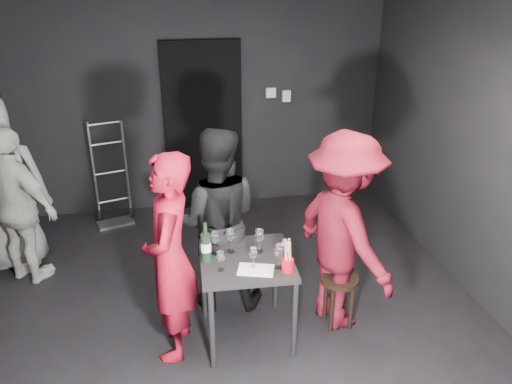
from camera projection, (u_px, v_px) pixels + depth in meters
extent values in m
cube|color=black|center=(235.00, 320.00, 4.39)|extent=(4.50, 5.00, 0.02)
cube|color=black|center=(202.00, 103.00, 6.09)|extent=(4.50, 0.04, 2.70)
cube|color=black|center=(494.00, 159.00, 4.24)|extent=(0.04, 5.00, 2.70)
cube|color=black|center=(203.00, 128.00, 6.16)|extent=(0.95, 0.10, 2.10)
cube|color=#B7B7B2|center=(271.00, 92.00, 6.16)|extent=(0.12, 0.06, 0.12)
cube|color=#B7B7B2|center=(286.00, 96.00, 6.21)|extent=(0.10, 0.06, 0.14)
cylinder|color=#B2B2B7|center=(94.00, 174.00, 5.90)|extent=(0.03, 0.03, 1.25)
cylinder|color=#B2B2B7|center=(127.00, 171.00, 5.97)|extent=(0.03, 0.03, 1.25)
cube|color=#B2B2B7|center=(116.00, 223.00, 6.07)|extent=(0.42, 0.23, 0.03)
cylinder|color=black|center=(100.00, 214.00, 6.15)|extent=(0.04, 0.16, 0.16)
cylinder|color=black|center=(131.00, 211.00, 6.21)|extent=(0.04, 0.16, 0.16)
cube|color=black|center=(246.00, 260.00, 3.92)|extent=(0.72, 0.72, 0.04)
cylinder|color=black|center=(212.00, 330.00, 3.72)|extent=(0.04, 0.04, 0.71)
cylinder|color=black|center=(295.00, 319.00, 3.84)|extent=(0.04, 0.04, 0.71)
cylinder|color=black|center=(204.00, 282.00, 4.30)|extent=(0.04, 0.04, 0.71)
cylinder|color=black|center=(276.00, 274.00, 4.41)|extent=(0.04, 0.04, 0.71)
cylinder|color=black|center=(340.00, 280.00, 4.17)|extent=(0.31, 0.31, 0.04)
cylinder|color=black|center=(344.00, 297.00, 4.36)|extent=(0.04, 0.04, 0.41)
cylinder|color=black|center=(325.00, 299.00, 4.33)|extent=(0.04, 0.04, 0.41)
cylinder|color=black|center=(332.00, 311.00, 4.17)|extent=(0.04, 0.04, 0.41)
cylinder|color=black|center=(351.00, 309.00, 4.20)|extent=(0.04, 0.04, 0.41)
imported|color=#A30D22|center=(169.00, 247.00, 3.69)|extent=(0.54, 0.74, 1.87)
imported|color=black|center=(216.00, 211.00, 4.29)|extent=(0.96, 0.63, 1.84)
imported|color=maroon|center=(344.00, 220.00, 4.03)|extent=(0.95, 1.37, 1.94)
imported|color=beige|center=(18.00, 205.00, 4.68)|extent=(1.03, 0.91, 1.60)
cube|color=white|center=(256.00, 270.00, 3.75)|extent=(0.31, 0.25, 0.00)
cylinder|color=black|center=(206.00, 248.00, 3.82)|extent=(0.08, 0.08, 0.23)
cylinder|color=black|center=(205.00, 229.00, 3.75)|extent=(0.03, 0.03, 0.10)
cylinder|color=white|center=(206.00, 247.00, 3.82)|extent=(0.08, 0.08, 0.07)
cylinder|color=red|center=(288.00, 265.00, 3.72)|extent=(0.09, 0.09, 0.10)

